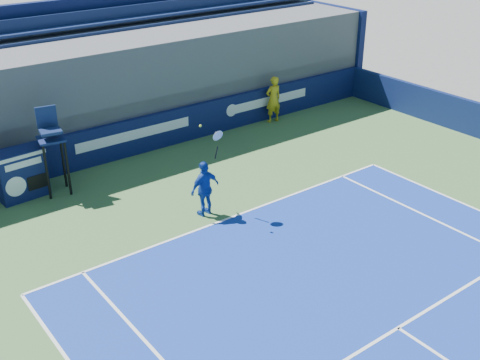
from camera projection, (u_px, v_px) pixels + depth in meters
ball_person at (273, 99)px, 21.71m from camera, size 0.66×0.47×1.70m
back_hoarding at (134, 137)px, 19.11m from camera, size 20.40×0.21×1.20m
match_clock at (20, 173)px, 16.39m from camera, size 1.37×0.82×1.40m
umpire_chair at (51, 142)px, 16.30m from camera, size 0.81×0.81×2.48m
tennis_player at (205, 188)px, 15.48m from camera, size 0.96×0.46×2.57m
stadium_seating at (101, 85)px, 20.03m from camera, size 21.00×4.05×4.40m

